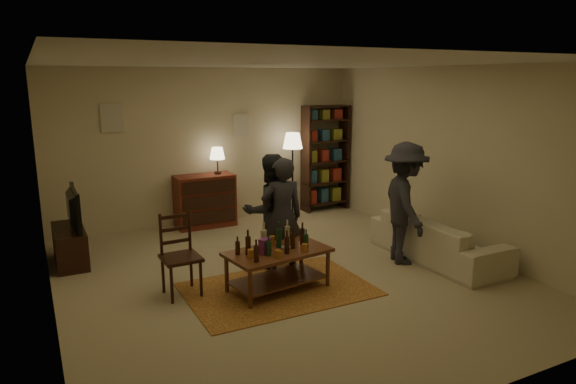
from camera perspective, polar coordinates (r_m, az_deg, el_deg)
floor at (r=6.77m, az=-0.21°, el=-9.32°), size 6.00×6.00×0.00m
room_shell at (r=8.89m, az=-12.83°, el=7.68°), size 6.00×6.00×6.00m
rug at (r=6.36m, az=-1.12°, el=-10.73°), size 2.20×1.50×0.01m
coffee_table at (r=6.20m, az=-1.24°, el=-7.12°), size 1.31×0.83×0.84m
dining_chair at (r=6.22m, az=-12.01°, el=-6.48°), size 0.45×0.45×1.00m
tv_stand at (r=7.72m, az=-23.12°, el=-4.56°), size 0.40×1.00×1.06m
dresser at (r=8.96m, az=-9.17°, el=-0.80°), size 1.00×0.50×1.36m
bookshelf at (r=9.91m, az=4.14°, el=3.89°), size 0.90×0.34×2.02m
floor_lamp at (r=9.32m, az=0.52°, el=5.09°), size 0.36×0.36×1.55m
sofa at (r=7.57m, az=16.31°, el=-5.00°), size 0.81×2.08×0.61m
person_left at (r=6.67m, az=-0.68°, el=-2.68°), size 0.60×0.43×1.54m
person_right at (r=6.90m, az=-2.03°, el=-2.13°), size 0.78×0.62×1.55m
person_by_sofa at (r=7.21m, az=12.88°, el=-1.24°), size 0.97×1.24×1.68m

